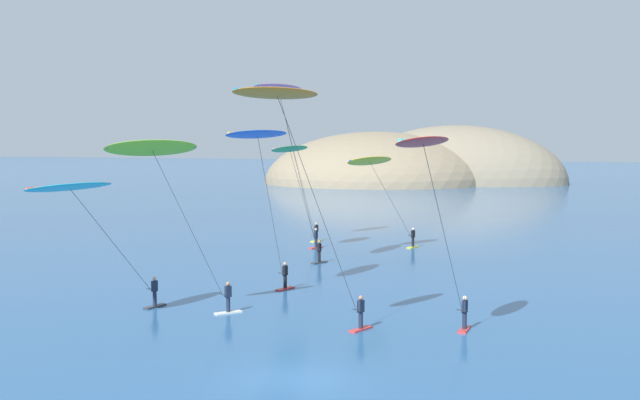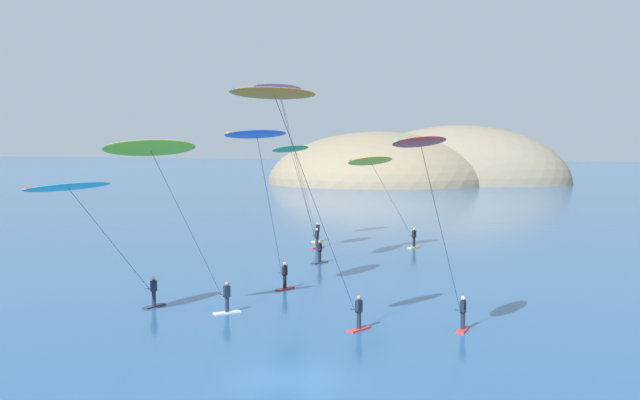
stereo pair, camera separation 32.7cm
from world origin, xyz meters
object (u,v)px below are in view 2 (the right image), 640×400
Objects in this scene: kitesurfer_orange at (284,119)px; kitesurfer_lime at (158,163)px; kitesurfer_cyan at (77,197)px; kitesurfer_pink at (282,102)px; kitesurfer_yellow at (374,167)px; kitesurfer_black at (283,104)px; kitesurfer_red at (425,161)px; kitesurfer_green at (293,157)px; kitesurfer_blue at (259,145)px.

kitesurfer_orange is 1.24× the size of kitesurfer_lime.
kitesurfer_lime is at bearing 28.43° from kitesurfer_cyan.
kitesurfer_pink is 1.38× the size of kitesurfer_cyan.
kitesurfer_orange is at bearing -81.99° from kitesurfer_yellow.
kitesurfer_orange is (4.20, -29.83, 3.16)m from kitesurfer_yellow.
kitesurfer_red is at bearing -58.10° from kitesurfer_black.
kitesurfer_black reaches higher than kitesurfer_lime.
kitesurfer_green is 25.61m from kitesurfer_lime.
kitesurfer_green is at bearing -57.80° from kitesurfer_black.
kitesurfer_yellow is at bearing 14.97° from kitesurfer_green.
kitesurfer_black is (-4.96, 29.10, 4.12)m from kitesurfer_lime.
kitesurfer_pink is at bearing 112.30° from kitesurfer_orange.
kitesurfer_black is 1.42× the size of kitesurfer_red.
kitesurfer_yellow is at bearing 98.01° from kitesurfer_orange.
kitesurfer_pink is at bearing -73.00° from kitesurfer_green.
kitesurfer_cyan is at bearing -102.01° from kitesurfer_pink.
kitesurfer_orange is 34.31m from kitesurfer_black.
kitesurfer_black is at bearing 108.23° from kitesurfer_blue.
kitesurfer_yellow is 0.90× the size of kitesurfer_lime.
kitesurfer_pink reaches higher than kitesurfer_red.
kitesurfer_red is at bearing -58.14° from kitesurfer_green.
kitesurfer_yellow is at bearing 76.24° from kitesurfer_cyan.
kitesurfer_green is (-4.68, 17.51, -1.11)m from kitesurfer_blue.
kitesurfer_pink is 1.12× the size of kitesurfer_orange.
kitesurfer_blue reaches higher than kitesurfer_green.
kitesurfer_orange reaches higher than kitesurfer_blue.
kitesurfer_cyan is 1.00× the size of kitesurfer_lime.
kitesurfer_green is 0.93× the size of kitesurfer_red.
kitesurfer_green is (-2.97, 9.71, -3.97)m from kitesurfer_pink.
kitesurfer_blue is 0.73× the size of kitesurfer_black.
kitesurfer_orange is at bearing -67.70° from kitesurfer_pink.
kitesurfer_orange is 1.23× the size of kitesurfer_cyan.
kitesurfer_green is 0.66× the size of kitesurfer_black.
kitesurfer_pink reaches higher than kitesurfer_blue.
kitesurfer_blue is 1.12× the size of kitesurfer_green.
kitesurfer_lime is (2.68, -25.47, 0.28)m from kitesurfer_green.
kitesurfer_lime is 13.69m from kitesurfer_red.
kitesurfer_orange reaches higher than kitesurfer_red.
kitesurfer_green reaches higher than kitesurfer_yellow.
kitesurfer_pink reaches higher than kitesurfer_orange.
kitesurfer_green is at bearing 121.86° from kitesurfer_red.
kitesurfer_black is (-8.61, 1.93, 5.23)m from kitesurfer_yellow.
kitesurfer_black is at bearing 111.50° from kitesurfer_pink.
kitesurfer_orange reaches higher than kitesurfer_yellow.
kitesurfer_pink is 0.97× the size of kitesurfer_black.
kitesurfer_pink is at bearing -106.43° from kitesurfer_yellow.
kitesurfer_yellow is (1.65, 19.20, -1.93)m from kitesurfer_blue.
kitesurfer_orange is at bearing -162.38° from kitesurfer_red.
kitesurfer_pink is (-3.36, -11.40, 4.79)m from kitesurfer_yellow.
kitesurfer_blue reaches higher than kitesurfer_cyan.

